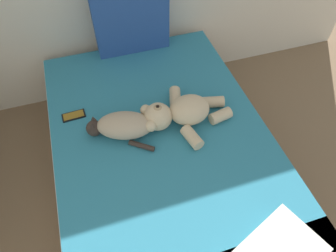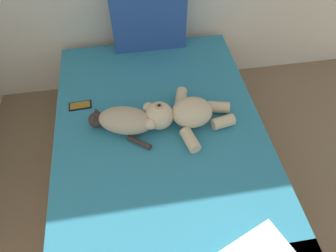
% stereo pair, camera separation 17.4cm
% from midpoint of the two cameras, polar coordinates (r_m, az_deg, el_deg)
% --- Properties ---
extents(bed, '(1.37, 2.10, 0.50)m').
position_cam_midpoint_polar(bed, '(2.09, 1.41, -6.95)').
color(bed, brown).
rests_on(bed, ground_plane).
extents(patterned_cushion, '(0.55, 0.14, 0.54)m').
position_cam_midpoint_polar(patterned_cushion, '(2.41, -1.47, 19.82)').
color(patterned_cushion, '#264C99').
rests_on(patterned_cushion, bed).
extents(cat, '(0.42, 0.34, 0.15)m').
position_cam_midpoint_polar(cat, '(1.89, -5.83, 0.85)').
color(cat, tan).
rests_on(cat, bed).
extents(teddy_bear, '(0.57, 0.51, 0.19)m').
position_cam_midpoint_polar(teddy_bear, '(1.91, 5.32, 2.09)').
color(teddy_bear, beige).
rests_on(teddy_bear, bed).
extents(cell_phone, '(0.15, 0.08, 0.01)m').
position_cam_midpoint_polar(cell_phone, '(2.12, -13.77, 3.60)').
color(cell_phone, black).
rests_on(cell_phone, bed).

